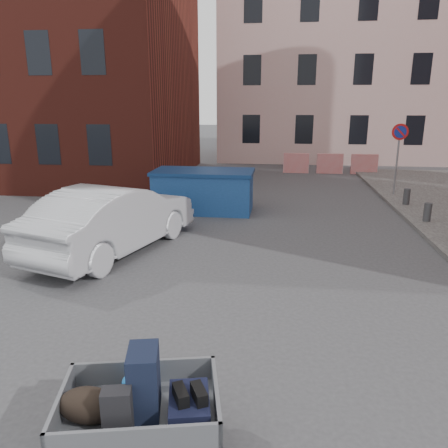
# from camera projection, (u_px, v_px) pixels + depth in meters

# --- Properties ---
(ground) EXTENTS (120.00, 120.00, 0.00)m
(ground) POSITION_uv_depth(u_px,v_px,m) (194.00, 294.00, 8.39)
(ground) COLOR #38383A
(ground) RESTS_ON ground
(building_brick) EXTENTS (12.00, 10.00, 14.00)m
(building_brick) POSITION_uv_depth(u_px,v_px,m) (50.00, 23.00, 19.92)
(building_brick) COLOR #591E16
(building_brick) RESTS_ON ground
(building_pink) EXTENTS (16.00, 8.00, 14.00)m
(building_pink) POSITION_uv_depth(u_px,v_px,m) (354.00, 43.00, 26.80)
(building_pink) COLOR beige
(building_pink) RESTS_ON ground
(no_parking_sign) EXTENTS (0.60, 0.09, 2.65)m
(no_parking_sign) POSITION_uv_depth(u_px,v_px,m) (399.00, 144.00, 16.21)
(no_parking_sign) COLOR gray
(no_parking_sign) RESTS_ON sidewalk
(barriers) EXTENTS (4.70, 0.18, 1.00)m
(barriers) POSITION_uv_depth(u_px,v_px,m) (330.00, 164.00, 22.10)
(barriers) COLOR red
(barriers) RESTS_ON ground
(trailer) EXTENTS (1.79, 1.93, 1.20)m
(trailer) POSITION_uv_depth(u_px,v_px,m) (139.00, 405.00, 4.43)
(trailer) COLOR black
(trailer) RESTS_ON ground
(dumpster) EXTENTS (3.31, 1.74, 1.38)m
(dumpster) POSITION_uv_depth(u_px,v_px,m) (204.00, 191.00, 14.51)
(dumpster) COLOR navy
(dumpster) RESTS_ON ground
(silver_car) EXTENTS (3.15, 5.28, 1.64)m
(silver_car) POSITION_uv_depth(u_px,v_px,m) (114.00, 218.00, 10.61)
(silver_car) COLOR #B4B6BC
(silver_car) RESTS_ON ground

